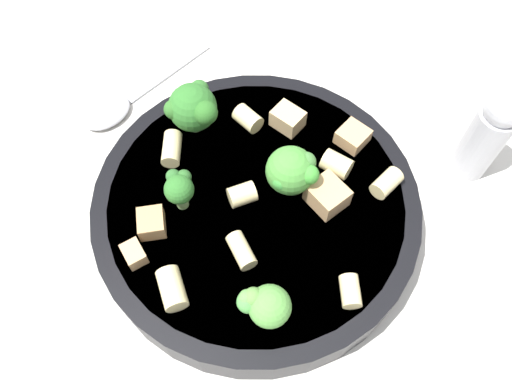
{
  "coord_description": "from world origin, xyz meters",
  "views": [
    {
      "loc": [
        0.02,
        0.19,
        0.38
      ],
      "look_at": [
        0.0,
        0.0,
        0.05
      ],
      "focal_mm": 35.0,
      "sensor_mm": 36.0,
      "label": 1
    }
  ],
  "objects_px": {
    "chicken_chunk_1": "(288,119)",
    "chicken_chunk_2": "(353,136)",
    "broccoli_floret_0": "(261,305)",
    "rigatoni_0": "(350,291)",
    "rigatoni_1": "(244,119)",
    "chicken_chunk_4": "(327,195)",
    "broccoli_floret_3": "(179,184)",
    "broccoli_floret_2": "(292,171)",
    "rigatoni_6": "(337,164)",
    "rigatoni_7": "(172,289)",
    "rigatoni_4": "(172,149)",
    "rigatoni_3": "(241,251)",
    "broccoli_floret_1": "(193,108)",
    "chicken_chunk_0": "(151,223)",
    "pepper_shaker": "(488,134)",
    "pasta_bowl": "(256,208)",
    "chicken_chunk_3": "(134,254)",
    "rigatoni_5": "(242,191)",
    "rigatoni_2": "(387,184)",
    "spoon": "(123,101)"
  },
  "relations": [
    {
      "from": "chicken_chunk_0",
      "to": "pepper_shaker",
      "type": "xyz_separation_m",
      "value": [
        -0.27,
        -0.05,
        0.0
      ]
    },
    {
      "from": "chicken_chunk_0",
      "to": "chicken_chunk_1",
      "type": "relative_size",
      "value": 0.88
    },
    {
      "from": "pasta_bowl",
      "to": "broccoli_floret_3",
      "type": "relative_size",
      "value": 7.49
    },
    {
      "from": "pepper_shaker",
      "to": "rigatoni_6",
      "type": "bearing_deg",
      "value": 7.17
    },
    {
      "from": "chicken_chunk_3",
      "to": "chicken_chunk_1",
      "type": "bearing_deg",
      "value": -138.88
    },
    {
      "from": "rigatoni_7",
      "to": "chicken_chunk_2",
      "type": "xyz_separation_m",
      "value": [
        -0.15,
        -0.12,
        -0.0
      ]
    },
    {
      "from": "chicken_chunk_1",
      "to": "chicken_chunk_2",
      "type": "bearing_deg",
      "value": 156.95
    },
    {
      "from": "broccoli_floret_1",
      "to": "broccoli_floret_2",
      "type": "distance_m",
      "value": 0.1
    },
    {
      "from": "broccoli_floret_3",
      "to": "chicken_chunk_0",
      "type": "xyz_separation_m",
      "value": [
        0.02,
        0.02,
        -0.01
      ]
    },
    {
      "from": "chicken_chunk_1",
      "to": "rigatoni_0",
      "type": "bearing_deg",
      "value": 99.17
    },
    {
      "from": "broccoli_floret_3",
      "to": "broccoli_floret_2",
      "type": "bearing_deg",
      "value": -178.16
    },
    {
      "from": "broccoli_floret_0",
      "to": "broccoli_floret_1",
      "type": "relative_size",
      "value": 0.86
    },
    {
      "from": "spoon",
      "to": "broccoli_floret_2",
      "type": "bearing_deg",
      "value": 137.73
    },
    {
      "from": "broccoli_floret_2",
      "to": "rigatoni_6",
      "type": "distance_m",
      "value": 0.04
    },
    {
      "from": "pepper_shaker",
      "to": "rigatoni_3",
      "type": "bearing_deg",
      "value": 21.42
    },
    {
      "from": "rigatoni_3",
      "to": "pepper_shaker",
      "type": "distance_m",
      "value": 0.22
    },
    {
      "from": "rigatoni_7",
      "to": "chicken_chunk_1",
      "type": "height_order",
      "value": "same"
    },
    {
      "from": "broccoli_floret_3",
      "to": "rigatoni_2",
      "type": "xyz_separation_m",
      "value": [
        -0.16,
        0.01,
        -0.01
      ]
    },
    {
      "from": "rigatoni_4",
      "to": "broccoli_floret_2",
      "type": "bearing_deg",
      "value": 156.08
    },
    {
      "from": "rigatoni_3",
      "to": "pepper_shaker",
      "type": "bearing_deg",
      "value": -158.58
    },
    {
      "from": "rigatoni_7",
      "to": "chicken_chunk_1",
      "type": "distance_m",
      "value": 0.17
    },
    {
      "from": "chicken_chunk_3",
      "to": "rigatoni_0",
      "type": "bearing_deg",
      "value": 164.2
    },
    {
      "from": "rigatoni_1",
      "to": "chicken_chunk_4",
      "type": "bearing_deg",
      "value": 125.32
    },
    {
      "from": "broccoli_floret_3",
      "to": "chicken_chunk_1",
      "type": "height_order",
      "value": "broccoli_floret_3"
    },
    {
      "from": "rigatoni_6",
      "to": "pasta_bowl",
      "type": "bearing_deg",
      "value": 16.88
    },
    {
      "from": "rigatoni_0",
      "to": "pepper_shaker",
      "type": "distance_m",
      "value": 0.18
    },
    {
      "from": "rigatoni_1",
      "to": "chicken_chunk_3",
      "type": "bearing_deg",
      "value": 51.8
    },
    {
      "from": "pasta_bowl",
      "to": "rigatoni_4",
      "type": "bearing_deg",
      "value": -37.06
    },
    {
      "from": "rigatoni_2",
      "to": "chicken_chunk_2",
      "type": "bearing_deg",
      "value": -70.02
    },
    {
      "from": "rigatoni_7",
      "to": "chicken_chunk_3",
      "type": "distance_m",
      "value": 0.04
    },
    {
      "from": "chicken_chunk_1",
      "to": "chicken_chunk_2",
      "type": "xyz_separation_m",
      "value": [
        -0.05,
        0.02,
        -0.0
      ]
    },
    {
      "from": "rigatoni_3",
      "to": "rigatoni_7",
      "type": "bearing_deg",
      "value": 26.21
    },
    {
      "from": "rigatoni_4",
      "to": "rigatoni_3",
      "type": "bearing_deg",
      "value": 117.61
    },
    {
      "from": "broccoli_floret_0",
      "to": "spoon",
      "type": "height_order",
      "value": "broccoli_floret_0"
    },
    {
      "from": "pasta_bowl",
      "to": "broccoli_floret_3",
      "type": "xyz_separation_m",
      "value": [
        0.06,
        -0.0,
        0.04
      ]
    },
    {
      "from": "pasta_bowl",
      "to": "rigatoni_4",
      "type": "xyz_separation_m",
      "value": [
        0.06,
        -0.05,
        0.02
      ]
    },
    {
      "from": "rigatoni_4",
      "to": "chicken_chunk_2",
      "type": "height_order",
      "value": "rigatoni_4"
    },
    {
      "from": "broccoli_floret_1",
      "to": "rigatoni_3",
      "type": "xyz_separation_m",
      "value": [
        -0.03,
        0.12,
        -0.02
      ]
    },
    {
      "from": "rigatoni_5",
      "to": "chicken_chunk_4",
      "type": "distance_m",
      "value": 0.07
    },
    {
      "from": "rigatoni_4",
      "to": "pepper_shaker",
      "type": "height_order",
      "value": "pepper_shaker"
    },
    {
      "from": "broccoli_floret_2",
      "to": "chicken_chunk_0",
      "type": "bearing_deg",
      "value": 13.21
    },
    {
      "from": "broccoli_floret_0",
      "to": "chicken_chunk_2",
      "type": "relative_size",
      "value": 1.72
    },
    {
      "from": "broccoli_floret_0",
      "to": "chicken_chunk_1",
      "type": "relative_size",
      "value": 1.58
    },
    {
      "from": "broccoli_floret_2",
      "to": "rigatoni_6",
      "type": "bearing_deg",
      "value": -162.18
    },
    {
      "from": "broccoli_floret_3",
      "to": "rigatoni_0",
      "type": "xyz_separation_m",
      "value": [
        -0.11,
        0.09,
        -0.02
      ]
    },
    {
      "from": "chicken_chunk_1",
      "to": "pepper_shaker",
      "type": "bearing_deg",
      "value": 168.43
    },
    {
      "from": "rigatoni_2",
      "to": "rigatoni_7",
      "type": "relative_size",
      "value": 0.85
    },
    {
      "from": "rigatoni_5",
      "to": "rigatoni_6",
      "type": "height_order",
      "value": "rigatoni_6"
    },
    {
      "from": "broccoli_floret_2",
      "to": "rigatoni_5",
      "type": "xyz_separation_m",
      "value": [
        0.04,
        0.0,
        -0.02
      ]
    },
    {
      "from": "rigatoni_4",
      "to": "rigatoni_1",
      "type": "bearing_deg",
      "value": -158.23
    }
  ]
}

